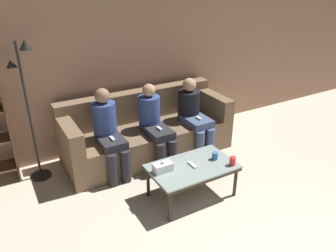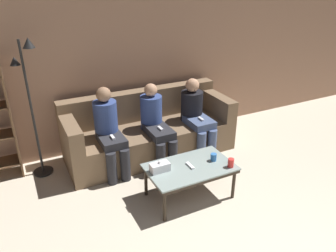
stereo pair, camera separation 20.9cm
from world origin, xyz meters
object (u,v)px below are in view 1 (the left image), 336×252
at_px(coffee_table, 192,169).
at_px(tissue_box, 163,167).
at_px(seated_person_mid_right, 193,113).
at_px(cup_near_left, 215,156).
at_px(standing_lamp, 27,98).
at_px(couch, 147,133).
at_px(seated_person_left_end, 108,131).
at_px(seated_person_mid_left, 154,123).
at_px(cup_near_right, 233,161).
at_px(game_remote, 192,165).

distance_m(coffee_table, tissue_box, 0.37).
height_order(coffee_table, seated_person_mid_right, seated_person_mid_right).
bearing_deg(cup_near_left, standing_lamp, 143.18).
distance_m(couch, tissue_box, 1.20).
relative_size(seated_person_left_end, seated_person_mid_right, 1.06).
relative_size(cup_near_left, tissue_box, 0.41).
height_order(standing_lamp, seated_person_mid_left, standing_lamp).
relative_size(cup_near_left, seated_person_mid_right, 0.08).
distance_m(seated_person_mid_left, seated_person_mid_right, 0.65).
distance_m(coffee_table, seated_person_mid_left, 0.98).
relative_size(cup_near_left, cup_near_right, 0.86).
xyz_separation_m(coffee_table, cup_near_right, (0.41, -0.22, 0.09)).
height_order(cup_near_left, seated_person_mid_right, seated_person_mid_right).
relative_size(couch, tissue_box, 10.99).
xyz_separation_m(couch, tissue_box, (-0.35, -1.14, 0.14)).
relative_size(tissue_box, standing_lamp, 0.12).
height_order(cup_near_right, tissue_box, tissue_box).
distance_m(game_remote, standing_lamp, 2.11).
height_order(couch, game_remote, couch).
bearing_deg(seated_person_left_end, coffee_table, -56.61).
relative_size(tissue_box, seated_person_mid_left, 0.20).
height_order(tissue_box, game_remote, tissue_box).
relative_size(cup_near_left, seated_person_left_end, 0.08).
distance_m(game_remote, seated_person_mid_left, 0.97).
bearing_deg(seated_person_mid_right, game_remote, -123.83).
distance_m(coffee_table, cup_near_left, 0.33).
relative_size(coffee_table, seated_person_mid_left, 0.91).
bearing_deg(coffee_table, game_remote, 91.61).
relative_size(seated_person_mid_left, seated_person_mid_right, 1.02).
bearing_deg(cup_near_left, seated_person_mid_left, 107.99).
height_order(couch, cup_near_right, couch).
xyz_separation_m(coffee_table, tissue_box, (-0.35, 0.07, 0.09)).
relative_size(standing_lamp, seated_person_mid_left, 1.62).
bearing_deg(seated_person_mid_right, couch, 160.65).
relative_size(cup_near_right, game_remote, 0.70).
distance_m(game_remote, seated_person_mid_right, 1.18).
distance_m(cup_near_left, seated_person_left_end, 1.40).
height_order(couch, cup_near_left, couch).
distance_m(standing_lamp, seated_person_left_end, 1.03).
bearing_deg(seated_person_mid_right, tissue_box, -138.01).
height_order(game_remote, seated_person_left_end, seated_person_left_end).
distance_m(cup_near_right, standing_lamp, 2.54).
bearing_deg(couch, seated_person_mid_left, -90.00).
distance_m(tissue_box, seated_person_mid_right, 1.36).
distance_m(seated_person_left_end, seated_person_mid_left, 0.65).
height_order(cup_near_right, standing_lamp, standing_lamp).
height_order(cup_near_right, seated_person_mid_left, seated_person_mid_left).
distance_m(couch, coffee_table, 1.21).
xyz_separation_m(tissue_box, seated_person_mid_right, (1.01, 0.91, 0.11)).
distance_m(coffee_table, seated_person_left_end, 1.21).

